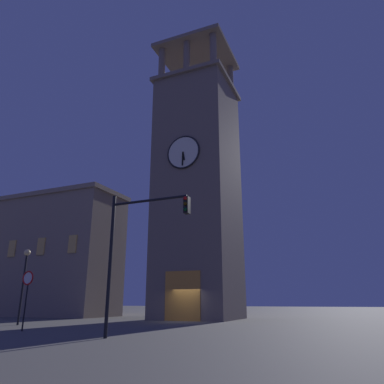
{
  "coord_description": "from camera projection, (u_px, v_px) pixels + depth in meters",
  "views": [
    {
      "loc": [
        -12.53,
        27.24,
        1.5
      ],
      "look_at": [
        1.06,
        -4.33,
        12.05
      ],
      "focal_mm": 33.55,
      "sensor_mm": 36.0,
      "label": 1
    }
  ],
  "objects": [
    {
      "name": "street_lamp",
      "position": [
        25.0,
        271.0,
        25.19
      ],
      "size": [
        0.44,
        0.44,
        5.09
      ],
      "color": "black",
      "rests_on": "ground_plane"
    },
    {
      "name": "clocktower",
      "position": [
        198.0,
        188.0,
        35.78
      ],
      "size": [
        7.64,
        7.59,
        30.93
      ],
      "color": "#75665B",
      "rests_on": "ground_plane"
    },
    {
      "name": "ground_plane",
      "position": [
        183.0,
        322.0,
        28.21
      ],
      "size": [
        200.0,
        200.0,
        0.0
      ],
      "primitive_type": "plane",
      "color": "#56544F"
    },
    {
      "name": "traffic_signal_near",
      "position": [
        134.0,
        238.0,
        16.13
      ],
      "size": [
        4.01,
        0.41,
        6.37
      ],
      "color": "black",
      "rests_on": "ground_plane"
    },
    {
      "name": "adjacent_wing_building",
      "position": [
        48.0,
        254.0,
        41.34
      ],
      "size": [
        17.2,
        6.84,
        13.41
      ],
      "color": "gray",
      "rests_on": "ground_plane"
    },
    {
      "name": "no_horn_sign",
      "position": [
        27.0,
        283.0,
        19.79
      ],
      "size": [
        0.78,
        0.14,
        3.15
      ],
      "color": "black",
      "rests_on": "ground_plane"
    }
  ]
}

